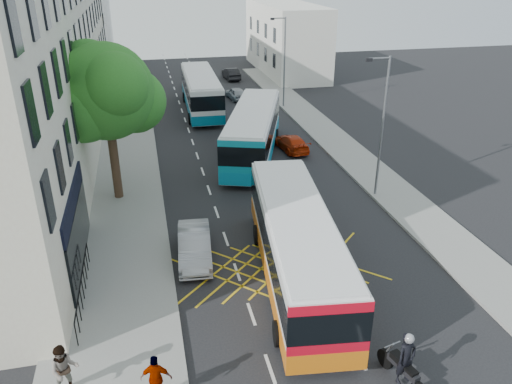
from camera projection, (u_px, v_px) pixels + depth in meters
ground at (357, 354)px, 17.77m from camera, size 120.00×120.00×0.00m
pavement_left at (119, 197)px, 29.26m from camera, size 5.00×70.00×0.15m
pavement_right at (372, 174)px, 32.49m from camera, size 3.00×70.00×0.15m
terrace_main at (27, 57)px, 33.69m from camera, size 8.30×45.00×13.50m
terrace_far at (75, 28)px, 61.36m from camera, size 8.00×20.00×10.00m
building_right at (286, 38)px, 60.66m from camera, size 6.00×18.00×8.00m
street_tree at (106, 93)px, 26.59m from camera, size 6.30×5.70×8.80m
lamp_near at (381, 121)px, 27.66m from camera, size 1.45×0.15×8.00m
lamp_far at (283, 58)px, 45.31m from camera, size 1.45×0.15×8.00m
railings at (83, 287)px, 20.18m from camera, size 0.08×5.60×1.14m
bus_near at (297, 245)px, 21.16m from camera, size 4.16×12.09×3.33m
bus_mid at (253, 132)px, 34.76m from camera, size 6.66×12.44×3.43m
bus_far at (201, 92)px, 45.45m from camera, size 3.29×12.16×3.40m
motorbike at (405, 361)px, 16.12m from camera, size 0.88×2.31×2.09m
parked_car_silver at (195, 246)px, 23.14m from camera, size 1.84×4.35×1.40m
red_hatchback at (291, 143)px, 36.46m from camera, size 2.04×4.09×1.14m
distant_car_grey at (195, 84)px, 53.40m from camera, size 2.51×4.53×1.20m
distant_car_silver at (236, 93)px, 49.71m from camera, size 1.91×3.73×1.21m
distant_car_dark at (231, 74)px, 57.98m from camera, size 1.68×4.08×1.31m
pedestrian_near at (65, 370)px, 15.63m from camera, size 0.99×0.83×1.85m
pedestrian_far at (156, 378)px, 15.45m from camera, size 1.05×0.60×1.68m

